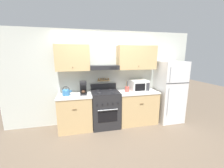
# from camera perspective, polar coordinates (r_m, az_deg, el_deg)

# --- Properties ---
(ground_plane) EXTENTS (16.00, 16.00, 0.00)m
(ground_plane) POSITION_cam_1_polar(r_m,az_deg,el_deg) (3.70, -1.75, -19.00)
(ground_plane) COLOR brown
(wall_back) EXTENTS (5.20, 0.46, 2.55)m
(wall_back) POSITION_cam_1_polar(r_m,az_deg,el_deg) (3.82, -2.99, 4.80)
(wall_back) COLOR silver
(wall_back) RESTS_ON ground_plane
(counter_left) EXTENTS (0.84, 0.64, 0.92)m
(counter_left) POSITION_cam_1_polar(r_m,az_deg,el_deg) (3.74, -14.93, -11.19)
(counter_left) COLOR tan
(counter_left) RESTS_ON ground_plane
(counter_right) EXTENTS (1.09, 0.64, 0.92)m
(counter_right) POSITION_cam_1_polar(r_m,az_deg,el_deg) (4.03, 10.23, -9.26)
(counter_right) COLOR tan
(counter_right) RESTS_ON ground_plane
(stove_range) EXTENTS (0.72, 0.66, 1.12)m
(stove_range) POSITION_cam_1_polar(r_m,az_deg,el_deg) (3.76, -2.73, -10.20)
(stove_range) COLOR #232326
(stove_range) RESTS_ON ground_plane
(refrigerator) EXTENTS (0.69, 0.72, 1.73)m
(refrigerator) POSITION_cam_1_polar(r_m,az_deg,el_deg) (4.33, 22.56, -2.85)
(refrigerator) COLOR white
(refrigerator) RESTS_ON ground_plane
(tea_kettle) EXTENTS (0.24, 0.19, 0.23)m
(tea_kettle) POSITION_cam_1_polar(r_m,az_deg,el_deg) (3.58, -18.52, -3.14)
(tea_kettle) COLOR teal
(tea_kettle) RESTS_ON counter_left
(coffee_maker) EXTENTS (0.16, 0.26, 0.33)m
(coffee_maker) POSITION_cam_1_polar(r_m,az_deg,el_deg) (3.58, -11.90, -1.45)
(coffee_maker) COLOR black
(coffee_maker) RESTS_ON counter_left
(microwave) EXTENTS (0.47, 0.40, 0.30)m
(microwave) POSITION_cam_1_polar(r_m,az_deg,el_deg) (3.90, 11.16, -0.65)
(microwave) COLOR white
(microwave) RESTS_ON counter_right
(utensil_crock) EXTENTS (0.12, 0.12, 0.29)m
(utensil_crock) POSITION_cam_1_polar(r_m,az_deg,el_deg) (3.77, 6.29, -2.08)
(utensil_crock) COLOR #B24C42
(utensil_crock) RESTS_ON counter_right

